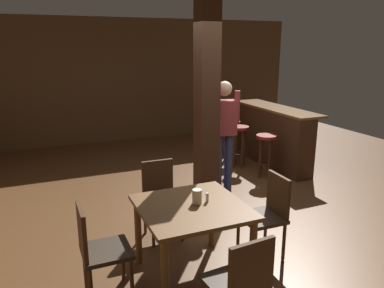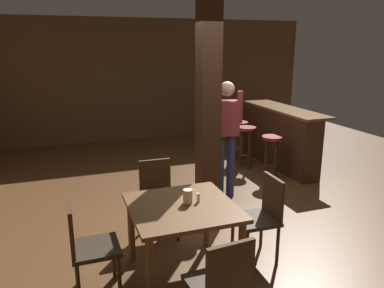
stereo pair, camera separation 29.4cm
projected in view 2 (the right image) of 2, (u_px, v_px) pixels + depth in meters
name	position (u px, v px, depth m)	size (l,w,h in m)	color
ground_plane	(224.00, 212.00, 5.11)	(10.80, 10.80, 0.00)	brown
wall_back	(147.00, 80.00, 8.84)	(8.00, 0.10, 2.80)	brown
pillar	(208.00, 106.00, 5.10)	(0.28, 0.28, 2.80)	#382114
dining_table	(182.00, 217.00, 3.57)	(0.99, 0.99, 0.75)	brown
chair_north	(158.00, 194.00, 4.41)	(0.43, 0.43, 0.89)	#2D2319
chair_east	(262.00, 213.00, 3.91)	(0.43, 0.43, 0.89)	#2D2319
chair_south	(222.00, 284.00, 2.76)	(0.46, 0.46, 0.89)	#2D2319
chair_west	(86.00, 244.00, 3.31)	(0.42, 0.42, 0.89)	#2D2319
napkin_cup	(188.00, 196.00, 3.57)	(0.09, 0.09, 0.14)	silver
salt_shaker	(198.00, 198.00, 3.60)	(0.03, 0.03, 0.09)	silver
standing_person	(226.00, 131.00, 5.38)	(0.47, 0.25, 1.72)	maroon
bar_counter	(278.00, 136.00, 6.99)	(0.56, 2.14, 1.08)	brown
bar_stool_near	(272.00, 147.00, 6.25)	(0.34, 0.34, 0.74)	maroon
bar_stool_mid	(246.00, 138.00, 6.79)	(0.33, 0.33, 0.77)	maroon
bar_stool_far	(238.00, 131.00, 7.24)	(0.36, 0.36, 0.77)	maroon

